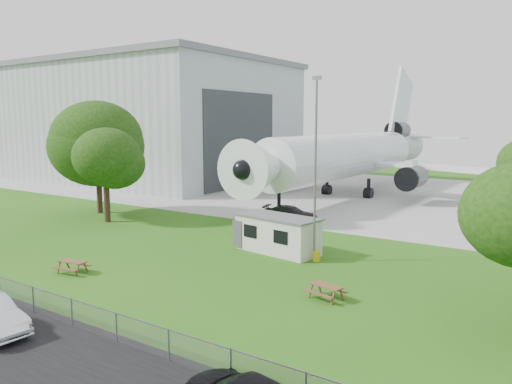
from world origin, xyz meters
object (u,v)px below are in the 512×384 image
Objects in this scene: picnic_west at (73,273)px; site_cabin at (278,234)px; hangar at (147,121)px; picnic_east at (326,299)px; airliner at (351,154)px.

site_cabin is at bearing 45.82° from picnic_west.
picnic_east is (50.01, -35.87, -9.41)m from hangar.
hangar reaches higher than picnic_west.
hangar is 36.21m from airliner.
picnic_west is (-0.93, -40.30, -5.27)m from airliner.
hangar is 54.33m from picnic_west.
hangar reaches higher than site_cabin.
site_cabin is (6.96, -28.97, -3.96)m from airliner.
picnic_east is at bearing -43.67° from site_cabin.
airliner is at bearing 124.68° from picnic_east.
hangar is 23.89× the size of picnic_west.
airliner reaches higher than site_cabin.
picnic_east is at bearing 7.66° from picnic_west.
site_cabin is at bearing -76.49° from airliner.
airliner is 40.66m from picnic_west.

